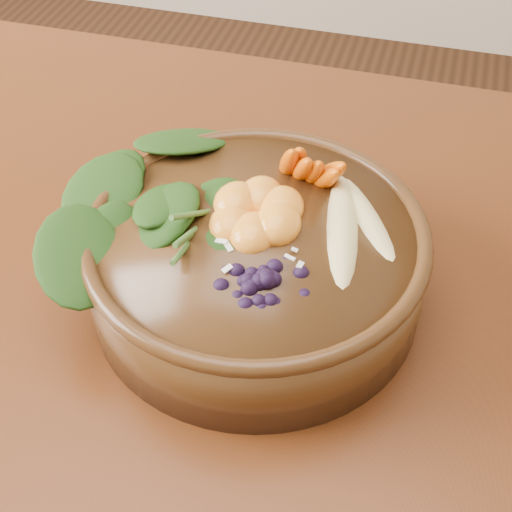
% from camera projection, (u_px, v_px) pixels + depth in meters
% --- Properties ---
extents(dining_table, '(1.60, 0.90, 0.75)m').
position_uv_depth(dining_table, '(9.00, 326.00, 0.75)').
color(dining_table, '#331C0C').
rests_on(dining_table, ground).
extents(stoneware_bowl, '(0.38, 0.38, 0.08)m').
position_uv_depth(stoneware_bowl, '(256.00, 264.00, 0.62)').
color(stoneware_bowl, '#492B13').
rests_on(stoneware_bowl, dining_table).
extents(kale_heap, '(0.24, 0.23, 0.04)m').
position_uv_depth(kale_heap, '(199.00, 168.00, 0.62)').
color(kale_heap, '#204212').
rests_on(kale_heap, stoneware_bowl).
extents(carrot_cluster, '(0.08, 0.08, 0.08)m').
position_uv_depth(carrot_cluster, '(308.00, 134.00, 0.63)').
color(carrot_cluster, '#DF5F00').
rests_on(carrot_cluster, stoneware_bowl).
extents(banana_halves, '(0.10, 0.17, 0.03)m').
position_uv_depth(banana_halves, '(356.00, 210.00, 0.59)').
color(banana_halves, '#E0CC84').
rests_on(banana_halves, stoneware_bowl).
extents(mandarin_cluster, '(0.11, 0.12, 0.03)m').
position_uv_depth(mandarin_cluster, '(257.00, 202.00, 0.60)').
color(mandarin_cluster, orange).
rests_on(mandarin_cluster, stoneware_bowl).
extents(blueberry_pile, '(0.16, 0.14, 0.04)m').
position_uv_depth(blueberry_pile, '(266.00, 265.00, 0.54)').
color(blueberry_pile, black).
rests_on(blueberry_pile, stoneware_bowl).
extents(coconut_flakes, '(0.11, 0.10, 0.01)m').
position_uv_depth(coconut_flakes, '(260.00, 244.00, 0.58)').
color(coconut_flakes, white).
rests_on(coconut_flakes, stoneware_bowl).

